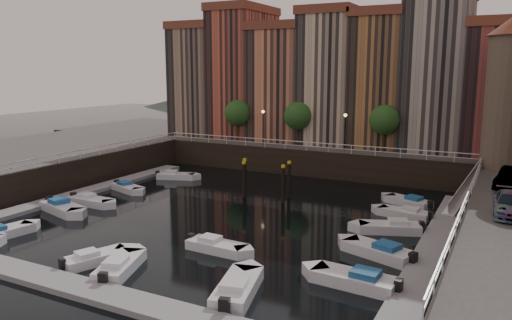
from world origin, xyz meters
The scene contains 27 objects.
ground centered at (0.00, 0.00, 0.00)m, with size 200.00×200.00×0.00m, color black.
quay_far centered at (0.00, 26.00, 1.50)m, with size 80.00×20.00×3.00m, color black.
dock_left centered at (-16.20, -1.00, 0.17)m, with size 2.00×28.00×0.35m, color gray.
dock_right centered at (16.20, -1.00, 0.17)m, with size 2.00×28.00×0.35m, color gray.
dock_near centered at (0.00, -17.00, 0.17)m, with size 30.00×2.00×0.35m, color gray.
mountains centered at (1.72, 110.00, 7.92)m, with size 145.00×100.00×18.00m.
far_terrace centered at (3.31, 23.50, 10.95)m, with size 48.70×10.30×17.50m.
promenade_trees centered at (-1.33, 18.20, 6.58)m, with size 21.20×3.20×5.20m.
street_lamps centered at (-1.00, 17.20, 5.90)m, with size 10.36×0.36×4.18m.
railings centered at (0.00, 4.88, 3.79)m, with size 36.08×34.04×0.52m.
gangway centered at (17.10, 10.00, 1.92)m, with size 2.78×8.32×3.73m.
mooring_pilings centered at (0.02, 5.64, 1.65)m, with size 5.01×2.34×3.78m.
boat_left_1 centered at (-13.04, -6.63, 0.40)m, with size 5.24×3.07×1.17m.
boat_left_2 centered at (-12.70, -3.79, 0.35)m, with size 4.59×1.75×1.05m.
boat_left_3 centered at (-13.30, 1.65, 0.33)m, with size 4.34×2.65×0.97m.
boat_left_4 centered at (-12.42, 8.40, 0.34)m, with size 4.42×2.84×1.00m.
boat_right_0 centered at (13.22, -9.47, 0.39)m, with size 5.11×2.21×1.16m.
boat_right_1 centered at (13.31, -4.44, 0.39)m, with size 5.10×3.28×1.15m.
boat_right_2 centered at (12.85, 0.89, 0.36)m, with size 4.80×3.17×1.08m.
boat_right_3 centered at (13.03, 5.23, 0.34)m, with size 4.47×2.18×1.00m.
boat_right_4 centered at (12.61, 9.12, 0.34)m, with size 4.44×3.01×1.01m.
boat_near_0 centered at (-11.82, -13.20, 0.34)m, with size 2.26×4.55×1.02m.
boat_near_1 centered at (-2.26, -13.70, 0.33)m, with size 2.89×4.33×0.98m.
boat_near_2 centered at (0.10, -14.04, 0.36)m, with size 3.05×4.78×1.07m.
boat_near_3 centered at (7.89, -13.54, 0.40)m, with size 3.01×5.25×1.17m.
car_c centered at (20.53, -1.73, 3.70)m, with size 1.95×4.79×1.39m, color gray.
boat_extra_352 centered at (3.33, -8.38, 0.34)m, with size 4.46×1.81×1.02m.
Camera 1 is at (20.28, -35.20, 11.97)m, focal length 35.00 mm.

